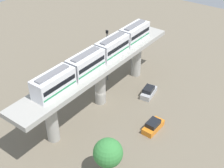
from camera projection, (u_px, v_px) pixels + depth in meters
The scene contains 8 objects.
ground_plane at pixel (101, 102), 54.64m from camera, with size 120.00×120.00×0.00m, color #706654.
viaduct at pixel (100, 72), 51.08m from camera, with size 5.20×35.80×8.17m.
train at pixel (100, 55), 49.25m from camera, with size 2.64×27.45×3.24m.
parked_car_orange at pixel (153, 126), 48.22m from camera, with size 1.91×4.25×1.76m.
parked_car_silver at pixel (149, 92), 55.98m from camera, with size 2.43×4.43×1.76m.
tree_near_viaduct at pixel (85, 65), 58.08m from camera, with size 2.61×2.61×5.17m.
tree_mid_lot at pixel (108, 153), 38.98m from camera, with size 3.95×3.95×6.10m.
signal_post at pixel (107, 54), 57.32m from camera, with size 0.44×0.28×10.77m.
Camera 1 is at (-27.50, 33.62, 33.38)m, focal length 48.42 mm.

